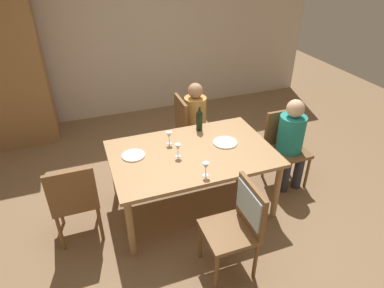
# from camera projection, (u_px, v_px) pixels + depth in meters

# --- Properties ---
(ground_plane) EXTENTS (10.00, 10.00, 0.00)m
(ground_plane) POSITION_uv_depth(u_px,v_px,m) (192.00, 204.00, 3.93)
(ground_plane) COLOR #846647
(rear_room_partition) EXTENTS (6.40, 0.12, 2.70)m
(rear_room_partition) POSITION_uv_depth(u_px,v_px,m) (134.00, 34.00, 5.43)
(rear_room_partition) COLOR beige
(rear_room_partition) RESTS_ON ground_plane
(armoire_cabinet) EXTENTS (1.18, 0.62, 2.18)m
(armoire_cabinet) POSITION_uv_depth(u_px,v_px,m) (2.00, 71.00, 4.63)
(armoire_cabinet) COLOR olive
(armoire_cabinet) RESTS_ON ground_plane
(dining_table) EXTENTS (1.73, 1.12, 0.73)m
(dining_table) POSITION_uv_depth(u_px,v_px,m) (192.00, 158.00, 3.59)
(dining_table) COLOR #A87F51
(dining_table) RESTS_ON ground_plane
(chair_right_end) EXTENTS (0.44, 0.44, 0.92)m
(chair_right_end) POSITION_uv_depth(u_px,v_px,m) (285.00, 143.00, 4.09)
(chair_right_end) COLOR brown
(chair_right_end) RESTS_ON ground_plane
(chair_far_right) EXTENTS (0.44, 0.44, 0.92)m
(chair_far_right) POSITION_uv_depth(u_px,v_px,m) (189.00, 124.00, 4.49)
(chair_far_right) COLOR brown
(chair_far_right) RESTS_ON ground_plane
(chair_left_end) EXTENTS (0.44, 0.44, 0.92)m
(chair_left_end) POSITION_uv_depth(u_px,v_px,m) (74.00, 198.00, 3.22)
(chair_left_end) COLOR brown
(chair_left_end) RESTS_ON ground_plane
(chair_near) EXTENTS (0.46, 0.44, 0.92)m
(chair_near) POSITION_uv_depth(u_px,v_px,m) (242.00, 217.00, 2.91)
(chair_near) COLOR brown
(chair_near) RESTS_ON ground_plane
(person_woman_host) EXTENTS (0.31, 0.36, 1.14)m
(person_woman_host) POSITION_uv_depth(u_px,v_px,m) (292.00, 138.00, 3.93)
(person_woman_host) COLOR #33333D
(person_woman_host) RESTS_ON ground_plane
(person_man_bearded) EXTENTS (0.34, 0.29, 1.11)m
(person_man_bearded) POSITION_uv_depth(u_px,v_px,m) (197.00, 116.00, 4.47)
(person_man_bearded) COLOR #33333D
(person_man_bearded) RESTS_ON ground_plane
(wine_bottle_tall_green) EXTENTS (0.07, 0.07, 0.30)m
(wine_bottle_tall_green) POSITION_uv_depth(u_px,v_px,m) (199.00, 120.00, 3.89)
(wine_bottle_tall_green) COLOR black
(wine_bottle_tall_green) RESTS_ON dining_table
(wine_glass_near_left) EXTENTS (0.07, 0.07, 0.15)m
(wine_glass_near_left) POSITION_uv_depth(u_px,v_px,m) (206.00, 166.00, 3.14)
(wine_glass_near_left) COLOR silver
(wine_glass_near_left) RESTS_ON dining_table
(wine_glass_centre) EXTENTS (0.07, 0.07, 0.15)m
(wine_glass_centre) POSITION_uv_depth(u_px,v_px,m) (169.00, 135.00, 3.64)
(wine_glass_centre) COLOR silver
(wine_glass_centre) RESTS_ON dining_table
(wine_glass_near_right) EXTENTS (0.07, 0.07, 0.15)m
(wine_glass_near_right) POSITION_uv_depth(u_px,v_px,m) (178.00, 148.00, 3.42)
(wine_glass_near_right) COLOR silver
(wine_glass_near_right) RESTS_ON dining_table
(dinner_plate_host) EXTENTS (0.24, 0.24, 0.01)m
(dinner_plate_host) POSITION_uv_depth(u_px,v_px,m) (133.00, 155.00, 3.48)
(dinner_plate_host) COLOR white
(dinner_plate_host) RESTS_ON dining_table
(dinner_plate_guest_left) EXTENTS (0.27, 0.27, 0.01)m
(dinner_plate_guest_left) POSITION_uv_depth(u_px,v_px,m) (225.00, 142.00, 3.70)
(dinner_plate_guest_left) COLOR white
(dinner_plate_guest_left) RESTS_ON dining_table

